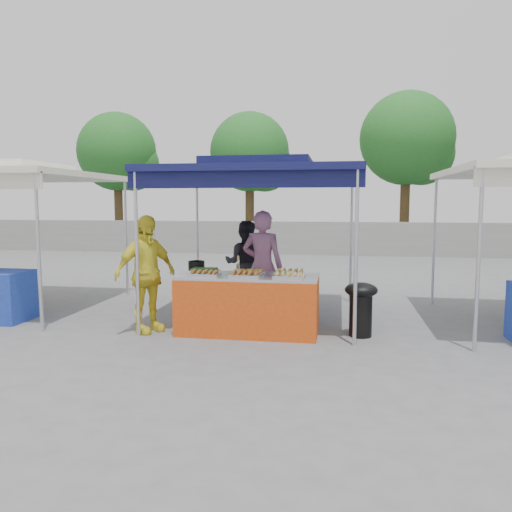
% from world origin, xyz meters
% --- Properties ---
extents(ground_plane, '(80.00, 80.00, 0.00)m').
position_xyz_m(ground_plane, '(0.00, 0.00, 0.00)').
color(ground_plane, '#5D5D5F').
extents(back_wall, '(40.00, 0.25, 1.20)m').
position_xyz_m(back_wall, '(0.00, 11.00, 0.60)').
color(back_wall, gray).
rests_on(back_wall, ground_plane).
extents(main_canopy, '(3.20, 3.20, 2.57)m').
position_xyz_m(main_canopy, '(0.00, 0.97, 2.37)').
color(main_canopy, silver).
rests_on(main_canopy, ground_plane).
extents(tree_0, '(3.40, 3.32, 5.71)m').
position_xyz_m(tree_0, '(-8.03, 13.39, 3.90)').
color(tree_0, '#433119').
rests_on(tree_0, ground_plane).
extents(tree_1, '(3.33, 3.24, 5.56)m').
position_xyz_m(tree_1, '(-2.27, 13.42, 3.80)').
color(tree_1, '#433119').
rests_on(tree_1, ground_plane).
extents(tree_2, '(3.59, 3.54, 6.09)m').
position_xyz_m(tree_2, '(3.89, 13.05, 4.16)').
color(tree_2, '#433119').
rests_on(tree_2, ground_plane).
extents(vendor_table, '(2.00, 0.80, 0.85)m').
position_xyz_m(vendor_table, '(0.00, -0.10, 0.43)').
color(vendor_table, '#C84412').
rests_on(vendor_table, ground_plane).
extents(food_tray_fl, '(0.42, 0.30, 0.07)m').
position_xyz_m(food_tray_fl, '(-0.57, -0.33, 0.88)').
color(food_tray_fl, silver).
rests_on(food_tray_fl, vendor_table).
extents(food_tray_fm, '(0.42, 0.30, 0.07)m').
position_xyz_m(food_tray_fm, '(0.01, -0.34, 0.88)').
color(food_tray_fm, silver).
rests_on(food_tray_fm, vendor_table).
extents(food_tray_fr, '(0.42, 0.30, 0.07)m').
position_xyz_m(food_tray_fr, '(0.61, -0.33, 0.88)').
color(food_tray_fr, silver).
rests_on(food_tray_fr, vendor_table).
extents(food_tray_bl, '(0.42, 0.30, 0.07)m').
position_xyz_m(food_tray_bl, '(-0.67, -0.02, 0.88)').
color(food_tray_bl, silver).
rests_on(food_tray_bl, vendor_table).
extents(food_tray_bm, '(0.42, 0.30, 0.07)m').
position_xyz_m(food_tray_bm, '(0.01, -0.03, 0.88)').
color(food_tray_bm, silver).
rests_on(food_tray_bm, vendor_table).
extents(food_tray_br, '(0.42, 0.30, 0.07)m').
position_xyz_m(food_tray_br, '(0.59, -0.04, 0.88)').
color(food_tray_br, silver).
rests_on(food_tray_br, vendor_table).
extents(cooking_pot, '(0.25, 0.25, 0.14)m').
position_xyz_m(cooking_pot, '(-0.87, 0.26, 0.92)').
color(cooking_pot, black).
rests_on(cooking_pot, vendor_table).
extents(skewer_cup, '(0.08, 0.08, 0.10)m').
position_xyz_m(skewer_cup, '(-0.12, -0.23, 0.90)').
color(skewer_cup, silver).
rests_on(skewer_cup, vendor_table).
extents(wok_burner, '(0.46, 0.46, 0.77)m').
position_xyz_m(wok_burner, '(1.60, 0.00, 0.46)').
color(wok_burner, black).
rests_on(wok_burner, ground_plane).
extents(crate_left, '(0.49, 0.34, 0.29)m').
position_xyz_m(crate_left, '(-0.31, 0.46, 0.15)').
color(crate_left, '#1429A8').
rests_on(crate_left, ground_plane).
extents(crate_right, '(0.50, 0.35, 0.30)m').
position_xyz_m(crate_right, '(0.44, 0.64, 0.15)').
color(crate_right, '#1429A8').
rests_on(crate_right, ground_plane).
extents(crate_stacked, '(0.49, 0.34, 0.30)m').
position_xyz_m(crate_stacked, '(0.44, 0.64, 0.45)').
color(crate_stacked, '#1429A8').
rests_on(crate_stacked, crate_right).
extents(vendor_woman, '(0.68, 0.49, 1.76)m').
position_xyz_m(vendor_woman, '(0.10, 0.64, 0.88)').
color(vendor_woman, '#8E5A7E').
rests_on(vendor_woman, ground_plane).
extents(helper_man, '(0.77, 0.60, 1.56)m').
position_xyz_m(helper_man, '(-0.41, 1.81, 0.78)').
color(helper_man, black).
rests_on(helper_man, ground_plane).
extents(customer_person, '(0.90, 1.06, 1.71)m').
position_xyz_m(customer_person, '(-1.47, -0.27, 0.85)').
color(customer_person, yellow).
rests_on(customer_person, ground_plane).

